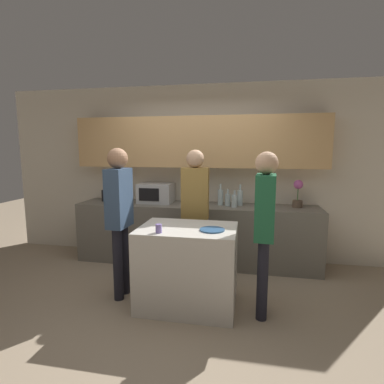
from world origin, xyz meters
name	(u,v)px	position (x,y,z in m)	size (l,w,h in m)	color
ground_plane	(173,309)	(0.00, 0.00, 0.00)	(14.00, 14.00, 0.00)	gray
back_wall	(199,161)	(0.00, 1.66, 1.54)	(6.40, 0.40, 2.70)	beige
back_counter	(196,234)	(0.00, 1.39, 0.45)	(3.60, 0.62, 0.90)	#6B665B
kitchen_island	(188,267)	(0.14, 0.13, 0.44)	(1.05, 0.74, 0.89)	beige
microwave	(156,193)	(-0.64, 1.47, 1.05)	(0.52, 0.39, 0.30)	#B7BABC
toaster	(111,195)	(-1.39, 1.47, 0.99)	(0.26, 0.16, 0.18)	black
potted_plant	(298,194)	(1.46, 1.47, 1.09)	(0.14, 0.14, 0.40)	brown
bottle_0	(220,197)	(0.36, 1.45, 1.02)	(0.08, 0.08, 0.32)	silver
bottle_1	(228,199)	(0.48, 1.40, 0.99)	(0.08, 0.08, 0.25)	silver
bottle_2	(234,201)	(0.58, 1.31, 0.99)	(0.08, 0.08, 0.24)	silver
bottle_3	(240,197)	(0.65, 1.47, 1.01)	(0.08, 0.08, 0.31)	silver
plate_on_island	(212,230)	(0.41, 0.05, 0.90)	(0.26, 0.26, 0.01)	#2D5684
cup_0	(159,228)	(-0.11, -0.13, 0.93)	(0.07, 0.07, 0.09)	#8772C7
person_left	(195,204)	(0.11, 0.76, 1.03)	(0.35, 0.23, 1.72)	black
person_center	(119,210)	(-0.66, 0.17, 1.04)	(0.23, 0.35, 1.74)	black
person_right	(265,220)	(0.94, 0.06, 1.02)	(0.22, 0.35, 1.70)	black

